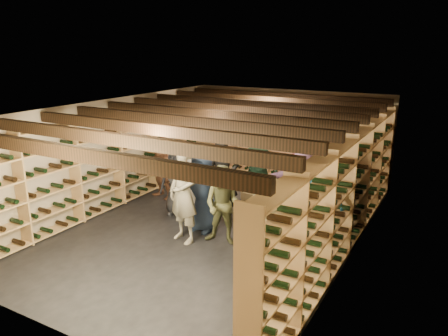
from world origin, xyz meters
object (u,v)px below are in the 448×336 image
crate_stack_left (274,196)px  person_10 (257,170)px  person_8 (305,174)px  person_9 (196,182)px  person_2 (223,205)px  person_4 (321,204)px  crate_stack_right (254,199)px  crate_loose (313,197)px  person_1 (222,179)px  person_7 (184,193)px  person_6 (202,192)px  person_3 (264,238)px  person_12 (325,195)px  person_5 (162,167)px  person_11 (304,186)px  person_0 (177,181)px

crate_stack_left → person_10: size_ratio=0.39×
person_8 → person_9: 2.30m
person_2 → person_4: person_4 is taller
crate_stack_right → person_2: (0.31, -1.98, 0.57)m
person_8 → person_9: (-1.89, -1.30, -0.13)m
crate_loose → person_1: person_1 is taller
crate_loose → person_1: 2.62m
person_1 → person_7: person_7 is taller
crate_stack_right → person_1: 1.34m
crate_stack_right → person_4: person_4 is taller
person_1 → person_8: bearing=19.9°
crate_stack_left → person_6: bearing=-115.8°
person_1 → person_4: person_1 is taller
crate_loose → person_6: (-1.37, -2.74, 0.71)m
crate_loose → person_3: 4.02m
crate_stack_right → person_9: 1.62m
person_6 → person_12: bearing=27.8°
person_5 → person_8: (3.38, 0.48, 0.21)m
person_4 → person_10: size_ratio=0.96×
crate_stack_right → person_5: (-2.21, -0.48, 0.58)m
person_1 → person_11: (1.55, 0.56, -0.06)m
person_3 → person_5: bearing=138.4°
crate_stack_right → person_12: 2.09m
crate_loose → person_0: bearing=-135.5°
crate_loose → person_0: 3.29m
person_1 → crate_stack_right: bearing=60.9°
crate_stack_left → person_10: bearing=180.0°
person_7 → person_12: (2.19, 1.48, -0.11)m
person_0 → person_8: bearing=6.7°
person_3 → person_1: bearing=125.2°
person_7 → person_8: (1.54, 2.25, 0.01)m
person_9 → person_10: (0.77, 1.30, 0.06)m
crate_stack_left → person_7: (-0.85, -2.25, 0.60)m
person_7 → person_10: bearing=96.3°
person_1 → person_8: person_8 is taller
person_1 → person_4: bearing=-24.2°
person_0 → person_12: size_ratio=0.90×
crate_loose → person_7: bearing=-113.1°
person_4 → person_9: size_ratio=1.03×
crate_loose → person_3: size_ratio=0.34×
person_6 → person_10: person_10 is taller
person_0 → person_11: bearing=-4.9°
person_3 → person_9: size_ratio=0.89×
person_6 → person_12: person_12 is taller
person_7 → person_12: person_7 is taller
person_4 → person_8: bearing=143.9°
person_3 → person_9: bearing=135.9°
person_8 → person_9: person_8 is taller
crate_loose → person_10: bearing=-133.2°
person_0 → person_5: (-0.95, 0.73, -0.00)m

